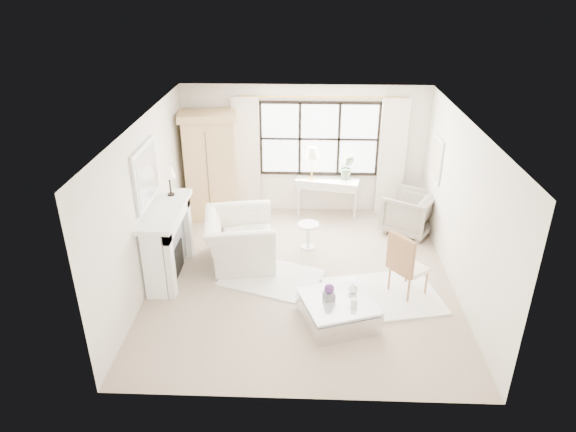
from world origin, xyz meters
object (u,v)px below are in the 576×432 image
Objects in this scene: armoire at (210,165)px; club_armchair at (240,239)px; console_table at (327,197)px; coffee_table at (338,311)px.

armoire is 1.65× the size of club_armchair.
console_table reaches higher than coffee_table.
armoire is 4.39m from coffee_table.
console_table is 1.07× the size of coffee_table.
armoire is at bearing -163.22° from console_table.
club_armchair is at bearing -116.33° from console_table.
coffee_table is (0.06, -3.71, -0.22)m from console_table.
console_table is 3.72m from coffee_table.
armoire is 2.52m from console_table.
console_table is at bearing -4.36° from armoire.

